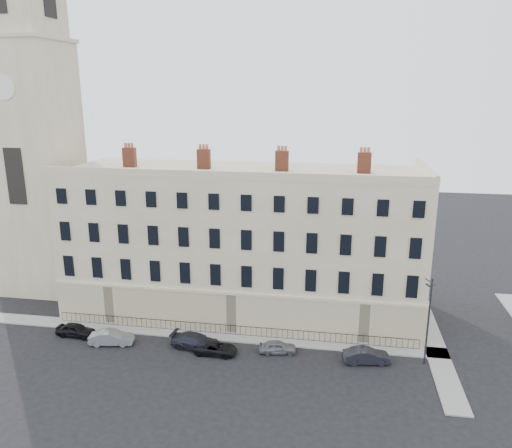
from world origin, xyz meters
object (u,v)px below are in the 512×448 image
object	(u,v)px
car_a	(76,330)
car_c	(196,341)
car_f	(367,356)
car_d	(216,348)
car_e	(278,347)
streetlamp	(428,318)
car_b	(112,338)

from	to	relation	value
car_a	car_c	world-z (taller)	car_c
car_f	car_d	bearing A→B (deg)	83.34
car_c	car_e	world-z (taller)	car_c
car_a	car_e	bearing A→B (deg)	-86.69
streetlamp	car_c	bearing A→B (deg)	158.66
car_b	car_e	bearing A→B (deg)	-95.93
car_c	streetlamp	xyz separation A→B (m)	(20.10, 0.54, 3.70)
car_a	streetlamp	size ratio (longest dim) A/B	0.47
car_a	car_c	xyz separation A→B (m)	(12.03, -0.34, 0.04)
car_b	car_f	distance (m)	23.18
car_c	car_f	distance (m)	15.23
car_b	car_e	world-z (taller)	car_b
car_e	streetlamp	xyz separation A→B (m)	(12.67, 0.11, 3.82)
car_a	car_f	distance (m)	27.26
car_d	car_e	xyz separation A→B (m)	(5.43, 1.12, 0.04)
car_a	streetlamp	world-z (taller)	streetlamp
car_c	car_d	xyz separation A→B (m)	(2.00, -0.69, -0.15)
car_b	streetlamp	xyz separation A→B (m)	(28.06, 1.11, 3.72)
car_b	car_a	bearing A→B (deg)	67.67
car_d	car_e	distance (m)	5.54
car_d	car_e	size ratio (longest dim) A/B	1.15
car_a	car_e	xyz separation A→B (m)	(19.46, 0.08, -0.07)
car_b	car_f	xyz separation A→B (m)	(23.18, 0.57, -0.01)
car_d	car_f	distance (m)	13.24
streetlamp	car_f	bearing A→B (deg)	163.46
car_b	car_d	bearing A→B (deg)	-100.31
car_c	car_d	distance (m)	2.12
car_b	car_f	bearing A→B (deg)	-98.25
car_a	car_b	xyz separation A→B (m)	(4.08, -0.92, 0.03)
car_a	car_c	distance (m)	12.03
car_a	streetlamp	bearing A→B (deg)	-86.59
car_d	streetlamp	size ratio (longest dim) A/B	0.49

